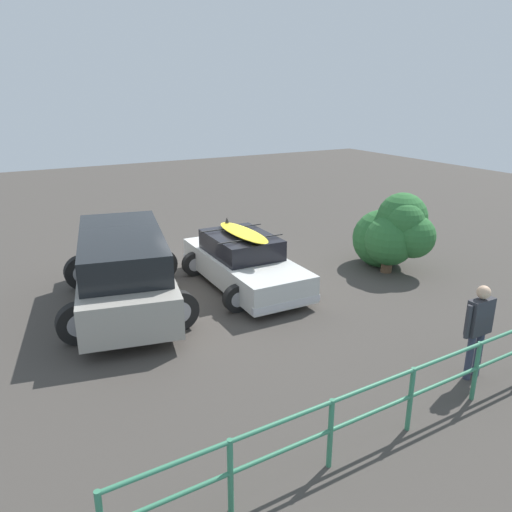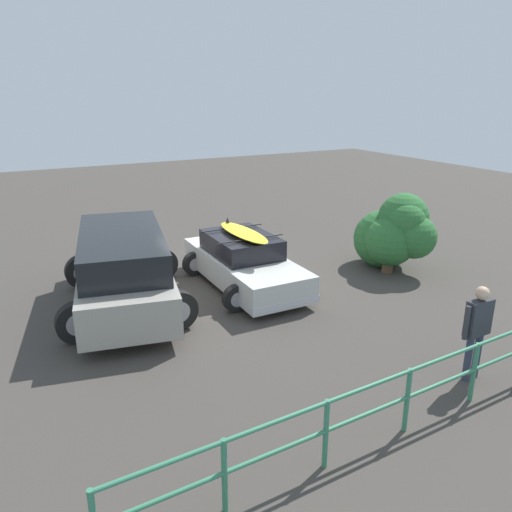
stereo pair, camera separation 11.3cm
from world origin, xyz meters
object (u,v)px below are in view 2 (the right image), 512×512
(person_bystander, at_px, (477,325))
(bush_near_left, at_px, (395,234))
(sedan_car, at_px, (244,262))
(suv_car, at_px, (124,268))

(person_bystander, relative_size, bush_near_left, 0.71)
(sedan_car, height_order, suv_car, suv_car)
(person_bystander, bearing_deg, sedan_car, -75.39)
(sedan_car, bearing_deg, suv_car, -2.53)
(sedan_car, relative_size, suv_car, 0.80)
(sedan_car, xyz_separation_m, person_bystander, (-1.44, 5.54, 0.39))
(suv_car, xyz_separation_m, person_bystander, (-4.33, 5.67, 0.09))
(bush_near_left, bearing_deg, sedan_car, -12.24)
(person_bystander, bearing_deg, suv_car, -52.65)
(person_bystander, xyz_separation_m, bush_near_left, (-2.60, -4.66, 0.00))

